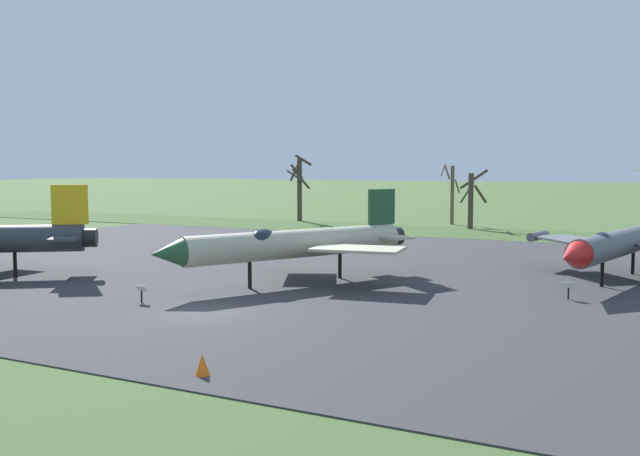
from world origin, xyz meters
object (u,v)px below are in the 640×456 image
(info_placard_front_left, at_px, (569,289))
(jet_fighter_rear_center, at_px, (294,243))
(jet_fighter_front_left, at_px, (617,243))
(traffic_cone, at_px, (202,365))
(info_placard_rear_center, at_px, (141,292))

(info_placard_front_left, distance_m, jet_fighter_rear_center, 14.20)
(jet_fighter_front_left, height_order, traffic_cone, jet_fighter_front_left)
(info_placard_front_left, bearing_deg, jet_fighter_rear_center, -172.42)
(info_placard_front_left, distance_m, info_placard_rear_center, 20.29)
(info_placard_rear_center, bearing_deg, jet_fighter_rear_center, 64.87)
(jet_fighter_rear_center, height_order, traffic_cone, jet_fighter_rear_center)
(info_placard_front_left, xyz_separation_m, traffic_cone, (-8.29, -17.95, -0.21))
(info_placard_front_left, bearing_deg, jet_fighter_front_left, 76.74)
(traffic_cone, bearing_deg, info_placard_rear_center, 139.46)
(jet_fighter_front_left, distance_m, info_placard_front_left, 7.34)
(jet_fighter_front_left, distance_m, info_placard_rear_center, 25.72)
(info_placard_rear_center, relative_size, traffic_cone, 1.24)
(jet_fighter_front_left, relative_size, info_placard_rear_center, 17.86)
(jet_fighter_rear_center, bearing_deg, jet_fighter_front_left, 29.50)
(jet_fighter_front_left, height_order, jet_fighter_rear_center, jet_fighter_rear_center)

